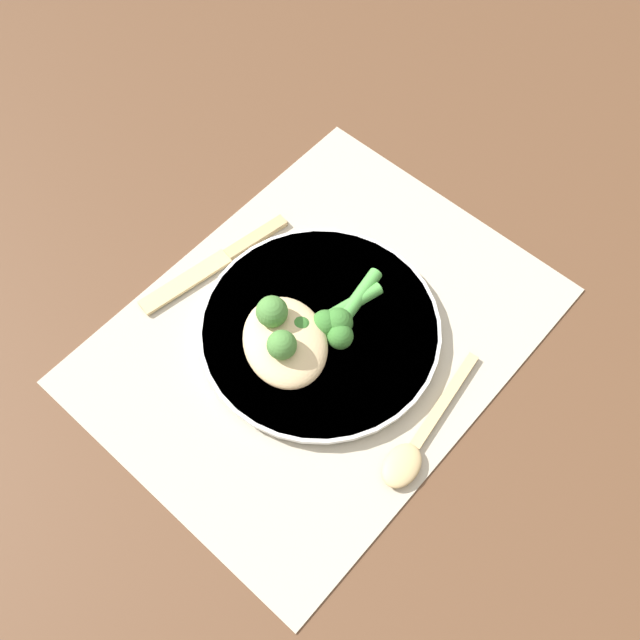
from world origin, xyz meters
name	(u,v)px	position (x,y,z in m)	size (l,w,h in m)	color
ground_plane	(320,335)	(0.00, 0.00, 0.00)	(3.00, 3.00, 0.00)	brown
placemat	(320,334)	(0.00, 0.00, 0.00)	(0.47, 0.36, 0.00)	#B2A893
plate	(320,330)	(0.00, 0.00, 0.01)	(0.25, 0.25, 0.01)	white
chicken_fillet	(285,342)	(-0.04, 0.01, 0.03)	(0.13, 0.13, 0.03)	#DBBC89
pesto_dollop_primary	(272,312)	(-0.04, 0.03, 0.06)	(0.03, 0.03, 0.03)	#477F38
pesto_dollop_secondary	(282,345)	(-0.06, 0.00, 0.06)	(0.03, 0.03, 0.03)	#477F38
broccoli_stalk_left	(306,328)	(-0.02, 0.01, 0.03)	(0.12, 0.06, 0.03)	#51A847
broccoli_stalk_front	(339,321)	(0.01, -0.01, 0.03)	(0.10, 0.05, 0.03)	#51A847
knife	(218,262)	(-0.01, 0.14, 0.01)	(0.19, 0.05, 0.01)	tan
spoon	(412,450)	(-0.04, -0.15, 0.01)	(0.17, 0.04, 0.01)	tan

